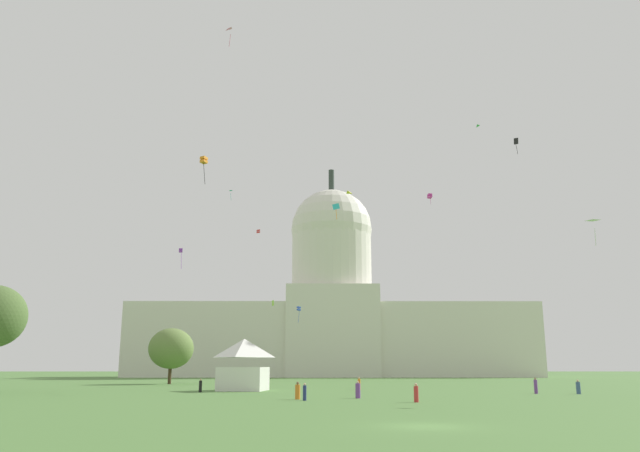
% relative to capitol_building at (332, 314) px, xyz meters
% --- Properties ---
extents(ground_plane, '(800.00, 800.00, 0.00)m').
position_rel_capitol_building_xyz_m(ground_plane, '(0.85, -160.13, -18.86)').
color(ground_plane, '#4C7538').
extents(capitol_building, '(121.50, 28.06, 65.42)m').
position_rel_capitol_building_xyz_m(capitol_building, '(0.00, 0.00, 0.00)').
color(capitol_building, silver).
rests_on(capitol_building, ground_plane).
extents(event_tent, '(6.60, 7.24, 6.50)m').
position_rel_capitol_building_xyz_m(event_tent, '(-14.07, -111.39, -15.57)').
color(event_tent, white).
rests_on(event_tent, ground_plane).
extents(tree_west_near, '(10.94, 10.81, 9.76)m').
position_rel_capitol_building_xyz_m(tree_west_near, '(-30.75, -79.78, -12.68)').
color(tree_west_near, '#42301E').
rests_on(tree_west_near, ground_plane).
extents(person_orange_aisle_center, '(0.53, 0.53, 1.59)m').
position_rel_capitol_building_xyz_m(person_orange_aisle_center, '(-6.47, -133.07, -18.15)').
color(person_orange_aisle_center, orange).
rests_on(person_orange_aisle_center, ground_plane).
extents(person_denim_front_right, '(0.50, 0.50, 1.55)m').
position_rel_capitol_building_xyz_m(person_denim_front_right, '(24.54, -121.56, -18.17)').
color(person_denim_front_right, '#3D5684').
rests_on(person_denim_front_right, ground_plane).
extents(person_navy_back_left, '(0.46, 0.46, 1.54)m').
position_rel_capitol_building_xyz_m(person_navy_back_left, '(-5.77, -135.31, -18.14)').
color(person_navy_back_left, navy).
rests_on(person_navy_back_left, ground_plane).
extents(person_purple_front_left, '(0.67, 0.67, 1.62)m').
position_rel_capitol_building_xyz_m(person_purple_front_left, '(-0.71, -131.14, -18.13)').
color(person_purple_front_left, '#703D93').
rests_on(person_purple_front_left, ground_plane).
extents(person_tan_edge_east, '(0.44, 0.44, 1.44)m').
position_rel_capitol_building_xyz_m(person_tan_edge_east, '(-18.76, -100.21, -18.20)').
color(person_tan_edge_east, tan).
rests_on(person_tan_edge_east, ground_plane).
extents(person_black_mid_left, '(0.50, 0.50, 1.56)m').
position_rel_capitol_building_xyz_m(person_black_mid_left, '(-18.50, -116.82, -18.14)').
color(person_black_mid_left, black).
rests_on(person_black_mid_left, ground_plane).
extents(person_orange_mid_center, '(0.51, 0.51, 1.64)m').
position_rel_capitol_building_xyz_m(person_orange_mid_center, '(0.95, -107.91, -18.10)').
color(person_orange_mid_center, orange).
rests_on(person_orange_mid_center, ground_plane).
extents(person_red_near_tree_west, '(0.39, 0.39, 1.59)m').
position_rel_capitol_building_xyz_m(person_red_near_tree_west, '(3.82, -138.11, -18.13)').
color(person_red_near_tree_west, red).
rests_on(person_red_near_tree_west, ground_plane).
extents(person_purple_lawn_far_left, '(0.51, 0.51, 1.77)m').
position_rel_capitol_building_xyz_m(person_purple_lawn_far_left, '(20.06, -120.76, -18.04)').
color(person_purple_lawn_far_left, '#703D93').
rests_on(person_purple_lawn_far_left, ground_plane).
extents(kite_black_high, '(0.81, 0.55, 3.12)m').
position_rel_capitol_building_xyz_m(kite_black_high, '(31.29, -87.27, 23.68)').
color(kite_black_high, black).
extents(kite_yellow_mid, '(1.25, 1.69, 0.26)m').
position_rel_capitol_building_xyz_m(kite_yellow_mid, '(-0.10, -99.37, 10.22)').
color(kite_yellow_mid, yellow).
extents(kite_cyan_mid, '(1.10, 0.32, 2.36)m').
position_rel_capitol_building_xyz_m(kite_cyan_mid, '(-1.96, -107.76, 6.14)').
color(kite_cyan_mid, '#33BCDB').
extents(kite_magenta_high, '(1.30, 1.35, 2.93)m').
position_rel_capitol_building_xyz_m(kite_magenta_high, '(24.99, -35.75, 27.94)').
color(kite_magenta_high, '#D1339E').
extents(kite_orange_mid, '(1.21, 1.22, 4.25)m').
position_rel_capitol_building_xyz_m(kite_orange_mid, '(-21.67, -104.27, 14.33)').
color(kite_orange_mid, orange).
extents(kite_turquoise_high, '(1.22, 1.19, 2.63)m').
position_rel_capitol_building_xyz_m(kite_turquoise_high, '(-28.72, -28.33, 31.20)').
color(kite_turquoise_high, teal).
extents(kite_lime_low, '(0.42, 0.70, 1.14)m').
position_rel_capitol_building_xyz_m(kite_lime_low, '(-13.92, -61.99, -2.78)').
color(kite_lime_low, '#8CD133').
extents(kite_red_high, '(1.08, 1.05, 1.02)m').
position_rel_capitol_building_xyz_m(kite_red_high, '(-20.84, -25.76, 20.58)').
color(kite_red_high, red).
extents(kite_violet_mid, '(0.78, 0.76, 3.76)m').
position_rel_capitol_building_xyz_m(kite_violet_mid, '(-29.15, -83.16, 4.41)').
color(kite_violet_mid, purple).
extents(kite_green_high, '(1.01, 1.59, 0.28)m').
position_rel_capitol_building_xyz_m(kite_green_high, '(32.14, -61.67, 36.91)').
color(kite_green_high, green).
extents(kite_pink_high, '(1.23, 1.24, 2.62)m').
position_rel_capitol_building_xyz_m(kite_pink_high, '(-16.58, -114.51, 29.67)').
color(kite_pink_high, pink).
extents(kite_white_low, '(1.25, 0.90, 2.32)m').
position_rel_capitol_building_xyz_m(kite_white_low, '(21.82, -135.27, -2.48)').
color(kite_white_low, white).
extents(kite_blue_mid, '(1.26, 1.25, 4.40)m').
position_rel_capitol_building_xyz_m(kite_blue_mid, '(-9.64, -21.97, -0.36)').
color(kite_blue_mid, blue).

